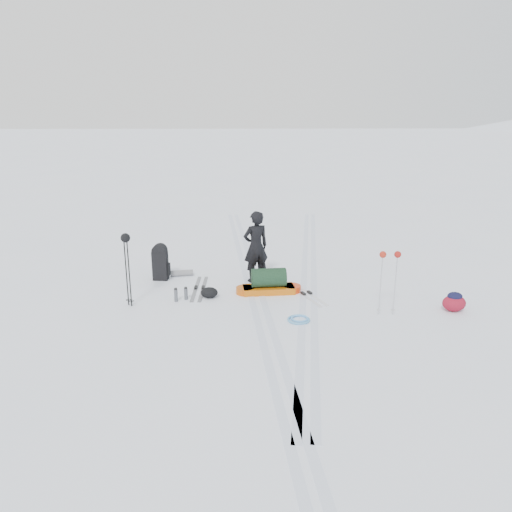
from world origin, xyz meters
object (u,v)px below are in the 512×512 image
object	(u,v)px
expedition_rucksack	(163,263)
ski_poles_black	(126,247)
skier	(256,247)
pulk_sled	(269,283)

from	to	relation	value
expedition_rucksack	ski_poles_black	bearing A→B (deg)	-99.13
skier	pulk_sled	world-z (taller)	skier
pulk_sled	expedition_rucksack	xyz separation A→B (m)	(-2.48, 1.00, 0.19)
skier	ski_poles_black	xyz separation A→B (m)	(-2.67, -1.46, 0.42)
skier	expedition_rucksack	world-z (taller)	skier
pulk_sled	ski_poles_black	bearing A→B (deg)	-171.75
skier	expedition_rucksack	size ratio (longest dim) A/B	1.80
pulk_sled	expedition_rucksack	distance (m)	2.68
skier	ski_poles_black	bearing A→B (deg)	5.97
skier	pulk_sled	xyz separation A→B (m)	(0.26, -0.77, -0.64)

